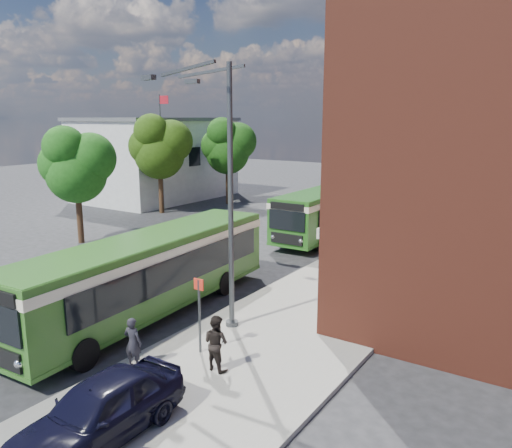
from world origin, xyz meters
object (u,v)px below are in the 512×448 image
Objects in this scene: bus_rear at (327,209)px; parked_car at (100,410)px; street_lamp at (222,193)px; bus_front at (149,268)px.

parked_car is at bearing -77.80° from bus_rear.
street_lamp is 0.88× the size of bus_rear.
bus_rear is (-2.88, 14.30, -2.96)m from street_lamp.
street_lamp is 7.97m from parked_car.
street_lamp is at bearing 103.14° from parked_car.
street_lamp is at bearing -78.60° from bus_rear.
bus_front is 14.94m from bus_rear.
street_lamp reaches higher than bus_front.
bus_front is 7.70m from parked_car.
bus_front is 1.20× the size of bus_rear.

